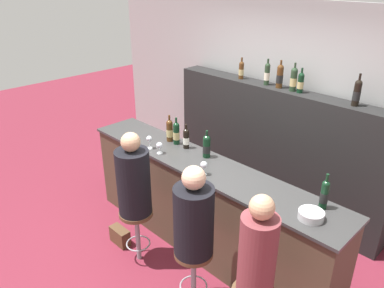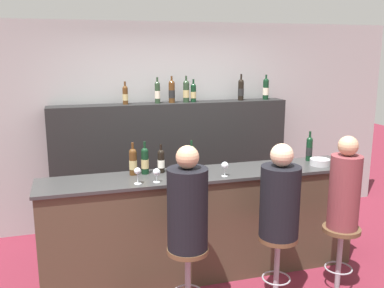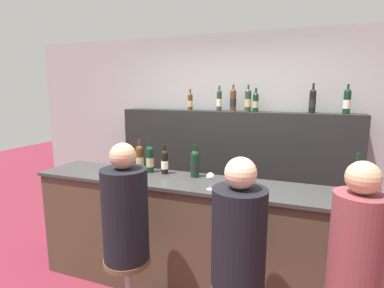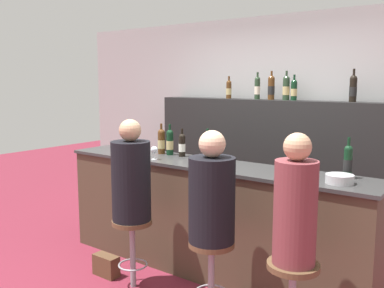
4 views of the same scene
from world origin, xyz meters
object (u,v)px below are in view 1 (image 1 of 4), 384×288
Objects in this scene: guest_seated_left at (133,179)px; wine_bottle_backbar_0 at (241,70)px; wine_bottle_backbar_2 at (280,76)px; wine_bottle_backbar_5 at (357,93)px; wine_bottle_counter_1 at (176,133)px; guest_seated_right at (258,252)px; wine_bottle_counter_4 at (324,194)px; wine_bottle_counter_0 at (170,130)px; wine_glass_1 at (159,146)px; wine_bottle_backbar_1 at (267,74)px; metal_bowl at (311,215)px; wine_glass_0 at (149,139)px; bar_stool_middle at (194,263)px; wine_bottle_counter_3 at (207,146)px; guest_seated_middle at (194,217)px; wine_bottle_backbar_3 at (294,79)px; handbag at (120,236)px; wine_bottle_backbar_4 at (301,82)px; bar_stool_left at (137,222)px; wine_bottle_counter_2 at (186,138)px; wine_glass_2 at (204,165)px.

wine_bottle_backbar_0 is at bearing 96.63° from guest_seated_left.
wine_bottle_backbar_5 reaches higher than wine_bottle_backbar_2.
guest_seated_right is at bearing -24.34° from wine_bottle_counter_1.
wine_bottle_counter_4 is 0.96× the size of wine_bottle_backbar_5.
wine_bottle_counter_0 reaches higher than wine_glass_1.
wine_bottle_backbar_1 is 2.08m from guest_seated_left.
wine_bottle_backbar_0 reaches higher than metal_bowl.
bar_stool_middle is (1.18, -0.48, -0.70)m from wine_glass_0.
wine_bottle_counter_3 is 0.36× the size of guest_seated_middle.
wine_bottle_counter_4 is 0.23m from metal_bowl.
wine_bottle_counter_1 is at bearing -122.71° from wine_bottle_backbar_3.
bar_stool_middle is 2.39× the size of handbag.
wine_bottle_backbar_3 is 1.72m from wine_glass_1.
wine_bottle_counter_0 reaches higher than metal_bowl.
wine_bottle_backbar_1 is 1.11× the size of wine_bottle_backbar_4.
guest_seated_right is 2.08m from handbag.
wine_bottle_counter_0 is 0.38× the size of guest_seated_middle.
wine_bottle_backbar_0 reaches higher than wine_bottle_counter_4.
wine_bottle_backbar_1 reaches higher than bar_stool_left.
wine_bottle_counter_2 is 0.31m from wine_bottle_counter_3.
wine_bottle_backbar_2 is at bearing 85.78° from wine_bottle_counter_3.
wine_bottle_backbar_5 is at bearing 62.33° from wine_glass_2.
metal_bowl is (0.34, -1.36, -0.65)m from wine_bottle_backbar_5.
wine_bottle_counter_2 is 0.46× the size of bar_stool_left.
handbag is (-0.71, -1.93, -1.66)m from wine_bottle_backbar_2.
metal_bowl is (1.44, -1.36, -0.65)m from wine_bottle_backbar_1.
handbag is (-0.62, -0.78, -1.10)m from wine_bottle_counter_3.
wine_bottle_counter_3 is 1.11× the size of wine_bottle_backbar_0.
wine_bottle_backbar_5 is 2.43m from guest_seated_left.
guest_seated_right reaches higher than wine_bottle_counter_4.
wine_bottle_counter_1 is 1.81m from wine_bottle_counter_4.
bar_stool_middle is at bearing -54.65° from wine_glass_2.
wine_bottle_counter_1 reaches higher than wine_bottle_counter_3.
guest_seated_left is (-0.26, -0.78, -0.19)m from wine_bottle_counter_3.
wine_bottle_backbar_0 is at bearing 92.65° from wine_glass_1.
wine_bottle_counter_4 is 1.25× the size of handbag.
wine_bottle_backbar_4 is 2.00× the size of wine_glass_2.
wine_bottle_counter_4 is 0.52× the size of bar_stool_middle.
guest_seated_left is 1.51m from guest_seated_right.
wine_bottle_backbar_5 is (1.32, 1.16, 0.56)m from wine_bottle_counter_2.
wine_bottle_backbar_5 is at bearing 0.00° from wine_bottle_backbar_1.
bar_stool_left is at bearing -108.71° from wine_bottle_counter_3.
wine_bottle_backbar_1 is 2.23× the size of wine_glass_2.
wine_bottle_counter_4 is (1.92, 0.00, 0.00)m from wine_bottle_counter_0.
guest_seated_middle is 0.97× the size of guest_seated_right.
wine_bottle_backbar_1 is 0.94× the size of wine_bottle_backbar_5.
wine_bottle_counter_1 is 2.46× the size of wine_glass_1.
bar_stool_middle is (0.50, -1.93, -1.27)m from wine_bottle_backbar_2.
wine_bottle_backbar_4 is 1.38× the size of metal_bowl.
wine_bottle_counter_1 is at bearing -115.75° from wine_bottle_backbar_2.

